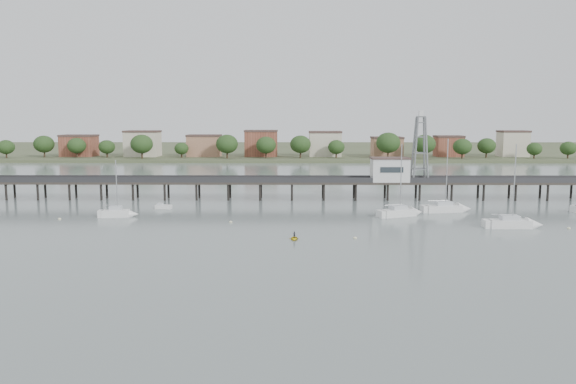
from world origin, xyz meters
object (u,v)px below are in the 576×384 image
at_px(sailboat_c, 404,212).
at_px(sailboat_f, 451,208).
at_px(yellow_dinghy, 294,239).
at_px(pier, 276,182).
at_px(sailboat_d, 519,224).
at_px(lattice_tower, 420,149).
at_px(sailboat_b, 121,213).
at_px(white_tender, 163,207).

bearing_deg(sailboat_c, sailboat_f, 3.03).
xyz_separation_m(sailboat_f, yellow_dinghy, (-30.23, -25.12, -0.63)).
bearing_deg(pier, sailboat_d, -38.38).
height_order(lattice_tower, sailboat_b, lattice_tower).
height_order(pier, sailboat_c, sailboat_c).
distance_m(sailboat_d, sailboat_f, 17.16).
bearing_deg(sailboat_d, pier, 142.32).
bearing_deg(white_tender, sailboat_f, 4.79).
bearing_deg(sailboat_f, sailboat_b, 177.72).
height_order(lattice_tower, sailboat_f, lattice_tower).
height_order(pier, sailboat_d, sailboat_d).
xyz_separation_m(sailboat_d, white_tender, (-62.85, 19.13, -0.26)).
distance_m(pier, lattice_tower, 32.34).
distance_m(sailboat_d, white_tender, 65.70).
bearing_deg(yellow_dinghy, sailboat_b, 150.15).
height_order(sailboat_c, white_tender, sailboat_c).
bearing_deg(white_tender, yellow_dinghy, -39.42).
relative_size(sailboat_c, white_tender, 4.24).
distance_m(pier, sailboat_d, 52.00).
xyz_separation_m(lattice_tower, sailboat_c, (-7.31, -21.07, -10.46)).
bearing_deg(white_tender, pier, 38.72).
height_order(pier, white_tender, pier).
xyz_separation_m(pier, sailboat_c, (24.19, -21.07, -3.16)).
relative_size(sailboat_c, sailboat_f, 0.94).
bearing_deg(sailboat_d, sailboat_f, 113.49).
height_order(sailboat_c, sailboat_f, sailboat_f).
distance_m(pier, yellow_dinghy, 41.86).
distance_m(lattice_tower, yellow_dinghy, 51.12).
relative_size(lattice_tower, sailboat_b, 1.43).
distance_m(sailboat_b, sailboat_f, 62.06).
xyz_separation_m(pier, white_tender, (-22.17, -13.09, -3.42)).
height_order(sailboat_d, sailboat_f, sailboat_f).
relative_size(sailboat_f, yellow_dinghy, 6.53).
relative_size(lattice_tower, sailboat_d, 1.07).
bearing_deg(sailboat_d, white_tender, 163.77).
relative_size(pier, lattice_tower, 9.68).
distance_m(sailboat_d, yellow_dinghy, 38.03).
bearing_deg(lattice_tower, sailboat_f, -81.21).
height_order(sailboat_b, sailboat_f, sailboat_f).
relative_size(sailboat_d, sailboat_f, 0.98).
bearing_deg(sailboat_f, pier, 146.26).
bearing_deg(sailboat_c, yellow_dinghy, -157.23).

